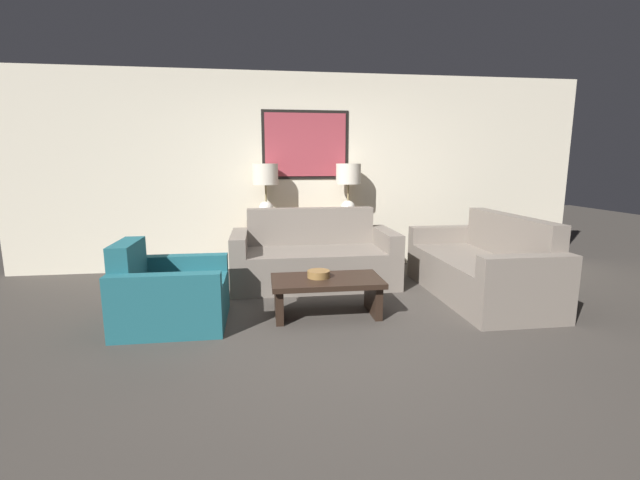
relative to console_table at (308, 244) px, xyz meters
name	(u,v)px	position (x,y,z in m)	size (l,w,h in m)	color
ground_plane	(336,334)	(0.00, -2.25, -0.37)	(20.00, 20.00, 0.00)	#3D3833
back_wall	(305,172)	(0.00, 0.28, 0.96)	(7.92, 0.12, 2.65)	beige
console_table	(308,244)	(0.00, 0.00, 0.00)	(1.61, 0.40, 0.74)	brown
table_lamp_left	(266,182)	(-0.55, 0.00, 0.85)	(0.33, 0.33, 0.71)	silver
table_lamp_right	(348,181)	(0.55, 0.00, 0.85)	(0.33, 0.33, 0.71)	silver
couch_by_back_wall	(314,259)	(0.00, -0.65, -0.07)	(1.95, 0.91, 0.90)	slate
couch_by_side	(481,269)	(1.78, -1.39, -0.07)	(0.91, 1.95, 0.90)	slate
coffee_table	(327,288)	(-0.01, -1.78, -0.10)	(1.05, 0.57, 0.37)	black
decorative_bowl	(319,274)	(-0.09, -1.73, 0.04)	(0.22, 0.22, 0.07)	olive
armchair_near_back_wall	(170,296)	(-1.47, -1.79, -0.10)	(0.93, 0.87, 0.78)	#1E5B66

